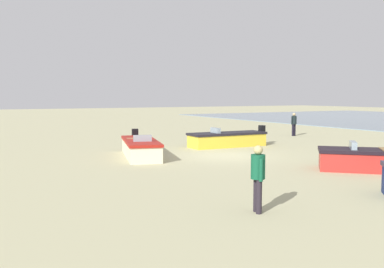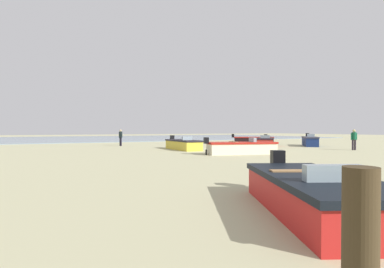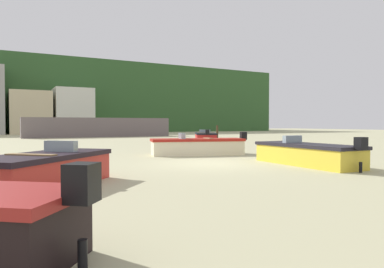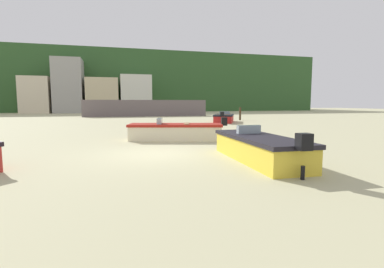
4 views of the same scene
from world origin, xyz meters
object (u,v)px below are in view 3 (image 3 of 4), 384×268
Objects in this scene: boat_red_3 at (205,137)px; mooring_post_near_water at (217,132)px; boat_cream_0 at (198,146)px; boat_yellow_5 at (307,154)px; boat_red_4 at (44,170)px.

mooring_post_near_water reaches higher than boat_red_3.
boat_red_3 is (7.12, 11.53, -0.03)m from boat_cream_0.
mooring_post_near_water reaches higher than boat_cream_0.
mooring_post_near_water is at bearing 68.73° from boat_yellow_5.
boat_cream_0 is at bearing -125.11° from mooring_post_near_water.
boat_red_3 is 0.93× the size of boat_yellow_5.
boat_cream_0 is 13.55m from boat_red_3.
mooring_post_near_water is at bearing 69.16° from boat_red_3.
boat_red_3 is at bearing 93.48° from boat_red_4.
boat_red_4 is at bearing 144.44° from boat_cream_0.
boat_red_4 is 9.01m from boat_yellow_5.
mooring_post_near_water is (8.59, 19.97, 0.28)m from boat_yellow_5.
boat_cream_0 is 9.75m from boat_red_4.
boat_red_4 is 0.81× the size of boat_yellow_5.
boat_cream_0 is 1.12× the size of boat_red_3.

